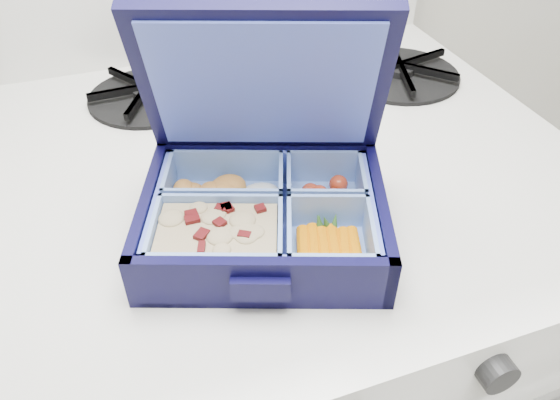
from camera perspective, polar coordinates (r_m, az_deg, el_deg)
name	(u,v)px	position (r m, az deg, el deg)	size (l,w,h in m)	color
stove	(283,372)	(1.03, 0.28, -17.58)	(0.67, 0.67, 1.00)	silver
bento_box	(264,217)	(0.52, -1.69, -1.75)	(0.23, 0.18, 0.05)	black
burner_grate	(400,68)	(0.83, 12.39, 13.29)	(0.17, 0.17, 0.03)	black
burner_grate_rear	(149,92)	(0.77, -13.58, 10.90)	(0.16, 0.16, 0.02)	black
fork	(278,145)	(0.66, -0.20, 5.76)	(0.02, 0.18, 0.01)	#A9A9AA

